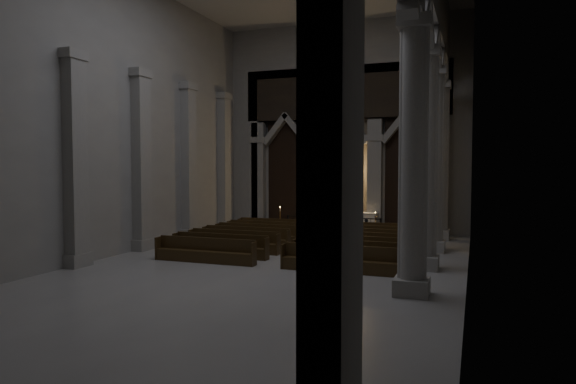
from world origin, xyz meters
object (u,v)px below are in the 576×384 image
at_px(altar, 360,221).
at_px(worshipper, 366,230).
at_px(pews, 301,244).
at_px(altar_rail, 333,223).
at_px(candle_stand_left, 280,225).
at_px(candle_stand_right, 375,231).

distance_m(altar, worshipper, 3.35).
distance_m(altar, pews, 7.34).
relative_size(altar, worshipper, 1.70).
relative_size(altar, pews, 0.20).
relative_size(altar_rail, pews, 0.54).
height_order(candle_stand_left, pews, candle_stand_left).
xyz_separation_m(altar, worshipper, (0.97, -3.21, -0.08)).
bearing_deg(altar, candle_stand_left, -160.40).
bearing_deg(candle_stand_left, worshipper, -17.60).
xyz_separation_m(altar_rail, candle_stand_right, (2.31, -0.09, -0.32)).
bearing_deg(candle_stand_right, worshipper, -100.97).
bearing_deg(pews, candle_stand_right, 66.20).
height_order(altar_rail, pews, altar_rail).
bearing_deg(altar, altar_rail, -120.05).
bearing_deg(altar_rail, pews, -90.00).
xyz_separation_m(candle_stand_left, pews, (3.20, -5.72, -0.09)).
relative_size(candle_stand_right, pews, 0.14).
xyz_separation_m(altar, altar_rail, (-1.11, -1.91, 0.04)).
distance_m(pews, worshipper, 4.55).
relative_size(altar, candle_stand_right, 1.41).
xyz_separation_m(candle_stand_right, worshipper, (-0.23, -1.20, 0.19)).
relative_size(altar, candle_stand_left, 1.32).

